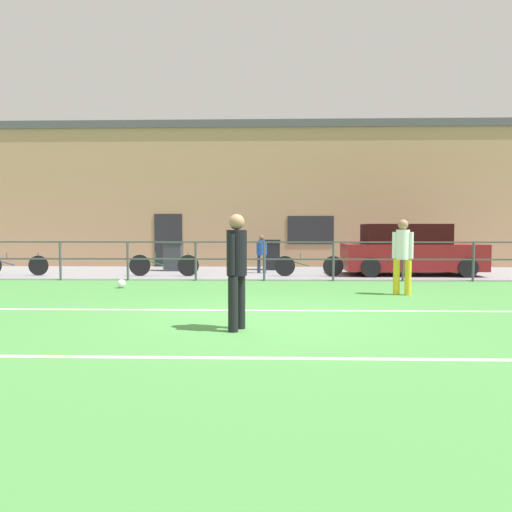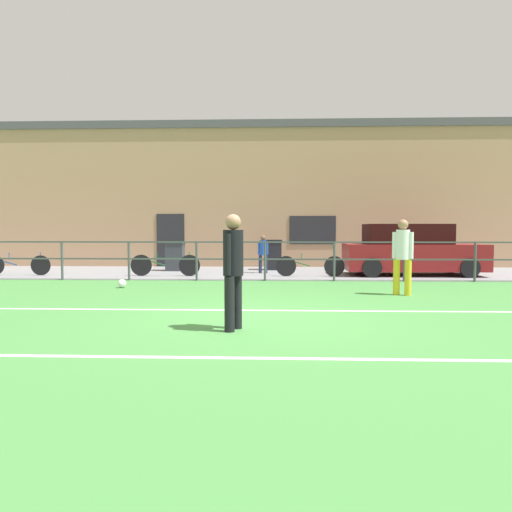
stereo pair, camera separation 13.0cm
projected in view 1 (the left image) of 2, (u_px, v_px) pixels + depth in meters
name	position (u px, v px, depth m)	size (l,w,h in m)	color
ground	(260.00, 320.00, 8.12)	(60.00, 44.00, 0.04)	#478C42
field_line_touchline	(261.00, 310.00, 9.00)	(36.00, 0.11, 0.00)	white
field_line_hash	(255.00, 358.00, 5.67)	(36.00, 0.11, 0.00)	white
pavement_strip	(265.00, 273.00, 16.60)	(48.00, 5.00, 0.02)	gray
perimeter_fence	(264.00, 255.00, 14.06)	(36.07, 0.07, 1.15)	#474C51
clubhouse_facade	(266.00, 196.00, 20.13)	(28.00, 2.56, 5.75)	tan
player_goalkeeper	(237.00, 265.00, 7.20)	(0.30, 0.45, 1.73)	black
player_striker	(403.00, 252.00, 11.06)	(0.44, 0.30, 1.73)	gold
soccer_ball_match	(121.00, 284.00, 12.40)	(0.22, 0.22, 0.22)	white
spectator_child	(262.00, 252.00, 16.33)	(0.35, 0.22, 1.28)	#232D4C
parked_car_red	(410.00, 251.00, 15.70)	(4.35, 1.85, 1.65)	maroon
bicycle_parked_0	(164.00, 265.00, 15.30)	(2.21, 0.04, 0.77)	black
bicycle_parked_1	(309.00, 266.00, 15.24)	(2.16, 0.04, 0.74)	black
bicycle_parked_2	(15.00, 265.00, 15.52)	(2.16, 0.04, 0.74)	black
trash_bin_0	(272.00, 255.00, 17.66)	(0.62, 0.53, 1.10)	black
trash_bin_1	(173.00, 256.00, 17.25)	(0.65, 0.55, 1.03)	#33383D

